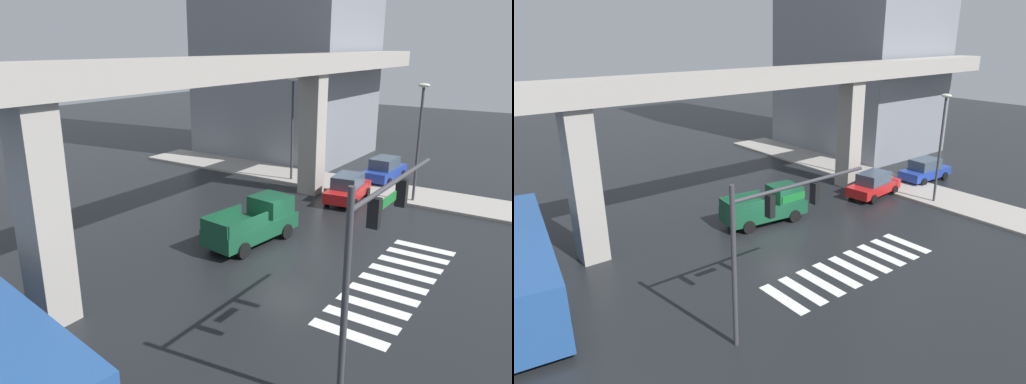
# 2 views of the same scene
# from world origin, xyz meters

# --- Properties ---
(ground_plane) EXTENTS (120.00, 120.00, 0.00)m
(ground_plane) POSITION_xyz_m (0.00, 0.00, 0.00)
(ground_plane) COLOR black
(crosswalk_stripes) EXTENTS (9.35, 2.80, 0.01)m
(crosswalk_stripes) POSITION_xyz_m (-0.00, -5.12, 0.01)
(crosswalk_stripes) COLOR silver
(crosswalk_stripes) RESTS_ON ground
(elevated_overpass) EXTENTS (49.80, 1.85, 8.85)m
(elevated_overpass) POSITION_xyz_m (0.00, 3.79, 7.41)
(elevated_overpass) COLOR #9E9991
(elevated_overpass) RESTS_ON ground
(sidewalk_east) EXTENTS (4.00, 36.00, 0.15)m
(sidewalk_east) POSITION_xyz_m (12.32, 2.00, 0.07)
(sidewalk_east) COLOR #9E9991
(sidewalk_east) RESTS_ON ground
(pickup_truck) EXTENTS (5.29, 2.54, 2.08)m
(pickup_truck) POSITION_xyz_m (0.52, 2.06, 0.99)
(pickup_truck) COLOR #14472D
(pickup_truck) RESTS_ON ground
(sedan_blue) EXTENTS (4.35, 2.06, 1.72)m
(sedan_blue) POSITION_xyz_m (14.91, 0.80, 0.85)
(sedan_blue) COLOR #1E3899
(sedan_blue) RESTS_ON ground
(sedan_red) EXTENTS (4.47, 2.32, 1.72)m
(sedan_red) POSITION_xyz_m (9.03, 0.99, 0.85)
(sedan_red) COLOR red
(sedan_red) RESTS_ON ground
(traffic_signal_mast) EXTENTS (6.49, 0.32, 6.20)m
(traffic_signal_mast) POSITION_xyz_m (-6.05, -6.35, 4.38)
(traffic_signal_mast) COLOR #38383D
(traffic_signal_mast) RESTS_ON ground
(street_lamp_near_corner) EXTENTS (0.44, 0.70, 7.24)m
(street_lamp_near_corner) POSITION_xyz_m (11.12, -2.46, 4.56)
(street_lamp_near_corner) COLOR #38383D
(street_lamp_near_corner) RESTS_ON ground
(street_lamp_mid_block) EXTENTS (0.44, 0.70, 7.24)m
(street_lamp_mid_block) POSITION_xyz_m (11.12, 6.27, 4.56)
(street_lamp_mid_block) COLOR #38383D
(street_lamp_mid_block) RESTS_ON ground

